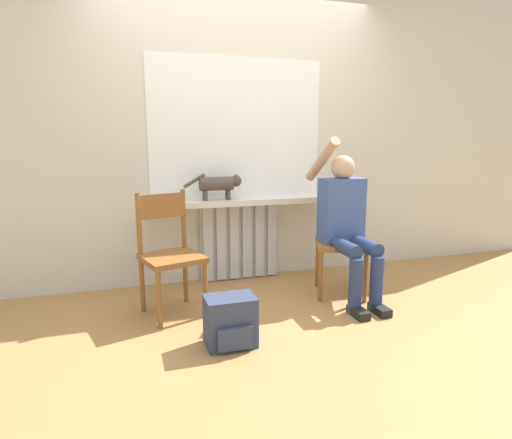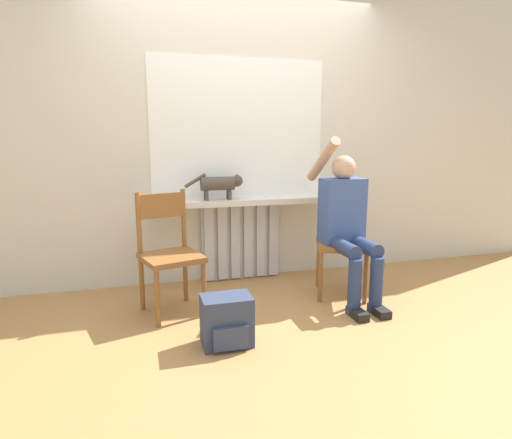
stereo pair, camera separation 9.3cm
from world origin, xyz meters
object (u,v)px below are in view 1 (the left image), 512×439
Objects in this scene: chair_right at (341,239)px; cat at (219,184)px; chair_left at (170,252)px; person at (346,220)px; backpack at (230,321)px.

cat reaches higher than chair_right.
chair_left and chair_right have the same top height.
cat is (0.49, 0.49, 0.44)m from chair_left.
person is 1.31m from backpack.
chair_right is 0.22m from person.
chair_left is at bearing -134.83° from cat.
backpack is (0.30, -0.64, -0.31)m from chair_left.
chair_left is 0.82m from cat.
backpack is (-1.09, -0.53, -0.49)m from person.
person reaches higher than chair_right.
cat is (-0.89, 0.60, 0.25)m from person.
chair_right is 1.78× the size of cat.
chair_right is at bearing 81.72° from person.
cat reaches higher than backpack.
chair_right is 0.69× the size of person.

